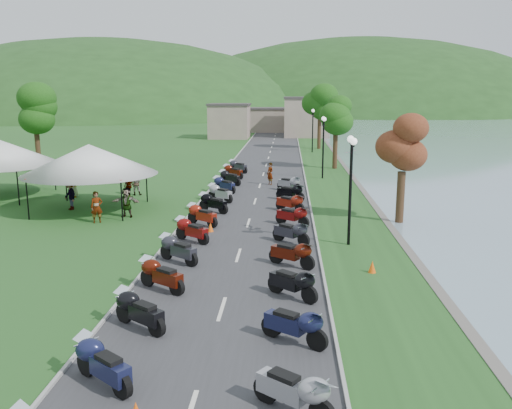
{
  "coord_description": "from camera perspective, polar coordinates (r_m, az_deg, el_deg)",
  "views": [
    {
      "loc": [
        2.12,
        -6.67,
        7.02
      ],
      "look_at": [
        0.49,
        20.81,
        1.3
      ],
      "focal_mm": 38.0,
      "sensor_mm": 36.0,
      "label": 1
    }
  ],
  "objects": [
    {
      "name": "tree_lakeside",
      "position": [
        30.27,
        15.13,
        4.07
      ],
      "size": [
        2.3,
        2.3,
        6.39
      ],
      "primitive_type": null,
      "color": "#226016",
      "rests_on": "ground"
    },
    {
      "name": "road",
      "position": [
        47.24,
        0.78,
        3.21
      ],
      "size": [
        7.0,
        120.0,
        0.02
      ],
      "primitive_type": "cube",
      "color": "#39393C",
      "rests_on": "ground"
    },
    {
      "name": "pedestrian_b",
      "position": [
        38.61,
        -12.51,
        0.98
      ],
      "size": [
        0.89,
        0.58,
        1.71
      ],
      "primitive_type": "imported",
      "rotation": [
        0.0,
        0.0,
        3.3
      ],
      "color": "slate",
      "rests_on": "ground"
    },
    {
      "name": "pedestrian_a",
      "position": [
        30.97,
        -16.33,
        -1.84
      ],
      "size": [
        0.77,
        0.69,
        1.74
      ],
      "primitive_type": "imported",
      "rotation": [
        0.0,
        0.0,
        0.42
      ],
      "color": "slate",
      "rests_on": "ground"
    },
    {
      "name": "moto_row_right",
      "position": [
        23.9,
        3.67,
        -3.99
      ],
      "size": [
        2.6,
        33.6,
        1.1
      ],
      "primitive_type": null,
      "color": "#331411",
      "rests_on": "ground"
    },
    {
      "name": "vendor_tent_main",
      "position": [
        34.0,
        -17.01,
        2.73
      ],
      "size": [
        5.35,
        5.35,
        4.0
      ],
      "primitive_type": null,
      "color": "silver",
      "rests_on": "ground"
    },
    {
      "name": "hills_backdrop",
      "position": [
        206.8,
        2.84,
        9.78
      ],
      "size": [
        360.0,
        120.0,
        76.0
      ],
      "primitive_type": null,
      "color": "#285621",
      "rests_on": "ground"
    },
    {
      "name": "pedestrian_c",
      "position": [
        34.86,
        -18.91,
        -0.52
      ],
      "size": [
        1.2,
        1.21,
        1.86
      ],
      "primitive_type": "imported",
      "rotation": [
        0.0,
        0.0,
        5.49
      ],
      "color": "slate",
      "rests_on": "ground"
    },
    {
      "name": "moto_row_left",
      "position": [
        27.49,
        -6.04,
        -1.94
      ],
      "size": [
        2.6,
        44.56,
        1.1
      ],
      "primitive_type": null,
      "color": "#331411",
      "rests_on": "ground"
    },
    {
      "name": "far_building",
      "position": [
        91.87,
        0.82,
        8.92
      ],
      "size": [
        18.0,
        16.0,
        5.0
      ],
      "primitive_type": "cube",
      "color": "gray",
      "rests_on": "ground"
    }
  ]
}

